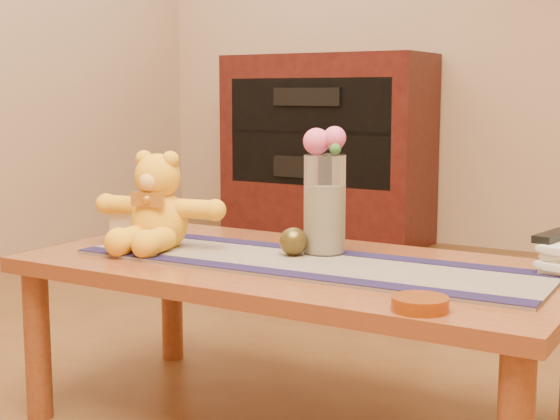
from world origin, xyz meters
The scene contains 29 objects.
wall_back centered at (0.00, 2.75, 1.35)m, with size 5.50×5.50×0.00m, color tan.
coffee_table_top centered at (0.00, 0.00, 0.43)m, with size 1.40×0.70×0.04m, color brown.
table_leg_fl centered at (-0.64, -0.29, 0.21)m, with size 0.07×0.07×0.41m, color brown.
table_leg_bl centered at (-0.64, 0.29, 0.21)m, with size 0.07×0.07×0.41m, color brown.
persian_runner centered at (0.04, -0.02, 0.45)m, with size 1.20×0.35×0.01m, color #1D1947.
runner_border_near centered at (0.04, -0.16, 0.46)m, with size 1.20×0.06×0.00m, color #181238.
runner_border_far centered at (0.03, 0.13, 0.46)m, with size 1.20×0.06×0.00m, color #181238.
teddy_bear centered at (-0.41, -0.04, 0.58)m, with size 0.37×0.30×0.25m, color yellow, non-canonical shape.
pillar_candle centered at (-0.52, -0.02, 0.52)m, with size 0.10×0.10×0.12m, color beige.
candle_wick centered at (-0.52, -0.02, 0.58)m, with size 0.00×0.00×0.01m, color black.
glass_vase centered at (0.03, 0.10, 0.59)m, with size 0.11×0.11×0.26m, color silver.
potpourri_fill centered at (0.03, 0.10, 0.55)m, with size 0.09×0.09×0.18m, color beige.
rose_left centered at (0.01, 0.09, 0.75)m, with size 0.07×0.07×0.07m, color #F05490.
rose_right centered at (0.05, 0.11, 0.76)m, with size 0.06×0.06×0.06m, color #F05490.
blue_flower_back centered at (0.04, 0.14, 0.75)m, with size 0.04×0.04×0.04m, color #455D97.
blue_flower_side centered at (0.00, 0.12, 0.74)m, with size 0.04×0.04×0.04m, color #455D97.
leaf_sprig centered at (0.07, 0.08, 0.74)m, with size 0.03×0.03×0.03m, color #33662D.
bronze_ball centered at (-0.03, 0.03, 0.49)m, with size 0.07×0.07×0.07m, color #4E3F1A.
book_bottom centered at (0.59, 0.24, 0.46)m, with size 0.17×0.22×0.02m, color beige.
book_lower centered at (0.59, 0.24, 0.48)m, with size 0.16×0.22×0.02m, color beige.
book_upper centered at (0.58, 0.24, 0.50)m, with size 0.17×0.22×0.02m, color beige.
book_top centered at (0.59, 0.24, 0.52)m, with size 0.16×0.22×0.02m, color beige.
tv_remote centered at (0.59, 0.23, 0.54)m, with size 0.04×0.16×0.02m, color black.
amber_dish centered at (0.44, -0.28, 0.46)m, with size 0.11×0.11×0.03m, color #BF5914.
media_cabinet centered at (-1.20, 2.48, 0.55)m, with size 1.20×0.50×1.10m, color black.
cabinet_cavity centered at (-1.20, 2.25, 0.66)m, with size 1.02×0.03×0.61m, color black.
cabinet_shelf centered at (-1.20, 2.33, 0.66)m, with size 1.02×0.20×0.03m, color black.
stereo_upper centered at (-1.20, 2.35, 0.86)m, with size 0.42×0.28×0.10m, color black.
stereo_lower centered at (-1.20, 2.35, 0.46)m, with size 0.42×0.28×0.12m, color black.
Camera 1 is at (1.00, -1.76, 0.88)m, focal length 51.70 mm.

